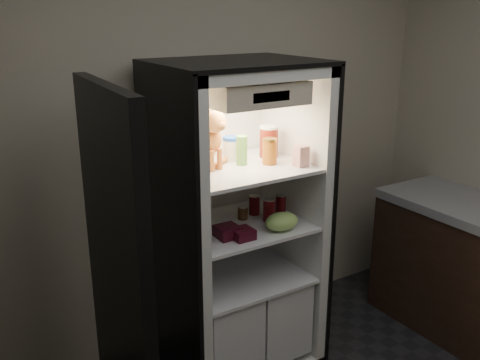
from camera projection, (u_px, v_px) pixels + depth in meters
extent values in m
plane|color=#B3AB95|center=(199.00, 139.00, 3.38)|extent=(3.60, 0.00, 3.60)
cube|color=white|center=(211.00, 208.00, 3.40)|extent=(0.85, 0.06, 1.85)
cube|color=white|center=(176.00, 239.00, 2.95)|extent=(0.06, 0.70, 1.85)
cube|color=white|center=(290.00, 212.00, 3.35)|extent=(0.06, 0.70, 1.85)
cube|color=white|center=(237.00, 70.00, 2.87)|extent=(0.85, 0.70, 0.06)
cube|color=white|center=(237.00, 354.00, 3.42)|extent=(0.85, 0.70, 0.06)
cube|color=black|center=(169.00, 241.00, 2.92)|extent=(0.02, 0.72, 1.87)
cube|color=black|center=(296.00, 210.00, 3.37)|extent=(0.02, 0.72, 1.87)
cube|color=black|center=(237.00, 62.00, 2.86)|extent=(0.90, 0.72, 0.02)
cube|color=white|center=(240.00, 168.00, 3.01)|extent=(0.73, 0.62, 0.02)
cube|color=white|center=(240.00, 225.00, 3.12)|extent=(0.73, 0.62, 0.02)
cube|color=white|center=(215.00, 321.00, 3.21)|extent=(0.34, 0.58, 0.48)
cube|color=white|center=(263.00, 304.00, 3.38)|extent=(0.34, 0.58, 0.48)
cube|color=white|center=(240.00, 276.00, 3.22)|extent=(0.73, 0.62, 0.02)
cube|color=beige|center=(262.00, 95.00, 2.71)|extent=(0.52, 0.18, 0.12)
cube|color=black|center=(271.00, 97.00, 2.64)|extent=(0.22, 0.01, 0.05)
cube|color=black|center=(119.00, 287.00, 2.43)|extent=(0.12, 0.87, 1.85)
cube|color=white|center=(122.00, 267.00, 2.35)|extent=(0.10, 0.64, 0.12)
ellipsoid|color=#B65517|center=(198.00, 150.00, 3.01)|extent=(0.22, 0.26, 0.19)
ellipsoid|color=#B65517|center=(208.00, 140.00, 2.92)|extent=(0.17, 0.16, 0.16)
sphere|color=orange|center=(215.00, 122.00, 2.85)|extent=(0.14, 0.14, 0.12)
sphere|color=orange|center=(221.00, 126.00, 2.82)|extent=(0.06, 0.06, 0.05)
cone|color=orange|center=(209.00, 112.00, 2.81)|extent=(0.06, 0.06, 0.05)
cone|color=orange|center=(219.00, 110.00, 2.86)|extent=(0.06, 0.06, 0.05)
cylinder|color=#B65517|center=(212.00, 161.00, 2.89)|extent=(0.03, 0.03, 0.12)
cylinder|color=#B65517|center=(220.00, 159.00, 2.93)|extent=(0.03, 0.03, 0.12)
cylinder|color=#B65517|center=(221.00, 162.00, 3.04)|extent=(0.19, 0.15, 0.03)
cylinder|color=green|center=(242.00, 152.00, 3.02)|extent=(0.06, 0.06, 0.15)
cylinder|color=green|center=(242.00, 137.00, 2.99)|extent=(0.06, 0.06, 0.01)
cylinder|color=white|center=(231.00, 150.00, 3.11)|extent=(0.10, 0.10, 0.12)
cylinder|color=blue|center=(231.00, 138.00, 3.09)|extent=(0.10, 0.10, 0.02)
cylinder|color=maroon|center=(270.00, 152.00, 3.03)|extent=(0.08, 0.08, 0.14)
cylinder|color=#AB7A2D|center=(270.00, 140.00, 3.01)|extent=(0.08, 0.08, 0.01)
cylinder|color=maroon|center=(269.00, 143.00, 3.18)|extent=(0.11, 0.11, 0.17)
cylinder|color=white|center=(269.00, 127.00, 3.15)|extent=(0.11, 0.11, 0.01)
cube|color=white|center=(301.00, 156.00, 2.99)|extent=(0.07, 0.07, 0.12)
cylinder|color=black|center=(254.00, 205.00, 3.24)|extent=(0.06, 0.06, 0.12)
cylinder|color=#B2B2B2|center=(254.00, 196.00, 3.23)|extent=(0.07, 0.07, 0.00)
cylinder|color=black|center=(281.00, 204.00, 3.27)|extent=(0.06, 0.06, 0.11)
cylinder|color=#B2B2B2|center=(281.00, 195.00, 3.25)|extent=(0.06, 0.06, 0.00)
cylinder|color=black|center=(269.00, 210.00, 3.14)|extent=(0.07, 0.07, 0.13)
cylinder|color=#B2B2B2|center=(269.00, 199.00, 3.12)|extent=(0.07, 0.07, 0.00)
cylinder|color=#4E2D16|center=(243.00, 213.00, 3.18)|extent=(0.06, 0.06, 0.08)
cylinder|color=#B2B2B2|center=(243.00, 206.00, 3.16)|extent=(0.06, 0.06, 0.01)
ellipsoid|color=#8DBC58|center=(282.00, 221.00, 3.02)|extent=(0.20, 0.15, 0.10)
cube|color=#4B0C1C|center=(227.00, 232.00, 2.93)|extent=(0.13, 0.13, 0.06)
cube|color=#4B0C1C|center=(243.00, 234.00, 2.90)|extent=(0.11, 0.11, 0.06)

